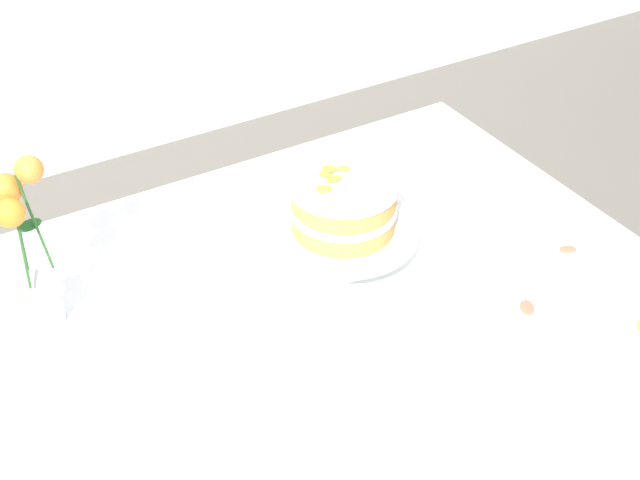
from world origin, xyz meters
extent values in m
cube|color=white|center=(0.00, 0.00, 0.72)|extent=(1.40, 1.00, 0.03)
cylinder|color=brown|center=(0.60, 0.40, 0.35)|extent=(0.06, 0.06, 0.71)
cube|color=white|center=(0.12, 0.05, 0.74)|extent=(0.39, 0.39, 0.00)
cylinder|color=silver|center=(0.12, 0.05, 0.75)|extent=(0.11, 0.11, 0.01)
cylinder|color=silver|center=(0.12, 0.05, 0.79)|extent=(0.03, 0.03, 0.07)
cylinder|color=silver|center=(0.12, 0.05, 0.83)|extent=(0.29, 0.29, 0.01)
cylinder|color=tan|center=(0.12, 0.05, 0.86)|extent=(0.20, 0.20, 0.04)
cylinder|color=beige|center=(0.12, 0.05, 0.89)|extent=(0.20, 0.20, 0.02)
cylinder|color=tan|center=(0.12, 0.05, 0.91)|extent=(0.20, 0.20, 0.04)
cylinder|color=beige|center=(0.12, 0.05, 0.94)|extent=(0.21, 0.21, 0.02)
ellipsoid|color=yellow|center=(0.13, 0.08, 0.95)|extent=(0.03, 0.03, 0.01)
ellipsoid|color=orange|center=(0.10, 0.08, 0.95)|extent=(0.03, 0.03, 0.00)
ellipsoid|color=orange|center=(0.11, 0.09, 0.95)|extent=(0.04, 0.04, 0.01)
ellipsoid|color=yellow|center=(0.07, 0.04, 0.95)|extent=(0.04, 0.03, 0.01)
ellipsoid|color=orange|center=(0.10, 0.06, 0.95)|extent=(0.03, 0.02, 0.00)
ellipsoid|color=pink|center=(0.19, 0.01, 0.95)|extent=(0.03, 0.03, 0.01)
cylinder|color=silver|center=(-0.43, 0.19, 0.78)|extent=(0.07, 0.07, 0.07)
cone|color=silver|center=(-0.43, 0.19, 0.84)|extent=(0.09, 0.09, 0.06)
cylinder|color=#2D6028|center=(-0.40, 0.20, 0.95)|extent=(0.03, 0.01, 0.21)
sphere|color=orange|center=(-0.39, 0.20, 1.05)|extent=(0.05, 0.05, 0.05)
ellipsoid|color=#236B2D|center=(-0.41, 0.20, 0.95)|extent=(0.05, 0.02, 0.02)
cylinder|color=#2D6028|center=(-0.43, 0.21, 0.93)|extent=(0.01, 0.02, 0.17)
sphere|color=orange|center=(-0.43, 0.22, 1.02)|extent=(0.05, 0.05, 0.05)
cylinder|color=#2D6028|center=(-0.44, 0.17, 0.93)|extent=(0.02, 0.03, 0.16)
sphere|color=orange|center=(-0.44, 0.16, 1.01)|extent=(0.05, 0.05, 0.05)
cylinder|color=white|center=(0.13, -0.27, 0.74)|extent=(0.13, 0.13, 0.01)
cylinder|color=white|center=(0.13, -0.27, 0.77)|extent=(0.08, 0.08, 0.05)
torus|color=white|center=(0.18, -0.27, 0.77)|extent=(0.03, 0.01, 0.03)
ellipsoid|color=#E56B51|center=(0.35, -0.22, 0.74)|extent=(0.05, 0.05, 0.00)
ellipsoid|color=#E56B51|center=(0.54, -0.13, 0.74)|extent=(0.04, 0.04, 0.00)
camera|label=1|loc=(-0.57, -1.05, 1.80)|focal=47.80mm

